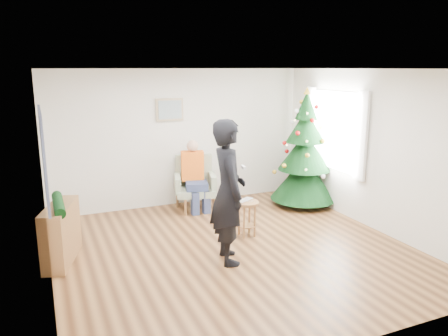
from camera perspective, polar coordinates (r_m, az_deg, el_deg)
name	(u,v)px	position (r m, az deg, el deg)	size (l,w,h in m)	color
floor	(234,250)	(6.53, 1.30, -10.63)	(5.00, 5.00, 0.00)	brown
ceiling	(235,69)	(5.98, 1.43, 12.83)	(5.00, 5.00, 0.00)	white
wall_back	(180,138)	(8.42, -5.76, 3.94)	(5.00, 5.00, 0.00)	silver
wall_front	(351,219)	(4.08, 16.27, -6.39)	(5.00, 5.00, 0.00)	silver
wall_left	(43,182)	(5.59, -22.62, -1.64)	(5.00, 5.00, 0.00)	silver
wall_right	(374,151)	(7.50, 19.00, 2.17)	(5.00, 5.00, 0.00)	silver
window_panel	(335,130)	(8.21, 14.28, 4.77)	(0.04, 1.30, 1.40)	white
curtains	(334,131)	(8.19, 14.12, 4.77)	(0.05, 1.75, 1.50)	white
christmas_tree	(305,153)	(8.47, 10.48, 1.93)	(1.26, 1.26, 2.27)	#3F2816
stool	(247,218)	(6.95, 3.00, -6.58)	(0.38, 0.38, 0.57)	brown
laptop	(247,201)	(6.86, 3.03, -4.30)	(0.31, 0.20, 0.02)	silver
armchair	(195,190)	(8.26, -3.81, -2.84)	(0.87, 0.83, 1.00)	gray
seated_person	(195,175)	(8.13, -3.83, -0.90)	(0.49, 0.65, 1.31)	navy
standing_man	(228,192)	(5.87, 0.55, -3.14)	(0.72, 0.47, 1.97)	black
game_controller	(243,167)	(5.85, 2.56, 0.10)	(0.04, 0.13, 0.04)	white
console	(61,233)	(6.44, -20.51, -8.01)	(0.30, 1.00, 0.80)	brown
garland	(58,204)	(6.31, -20.81, -4.44)	(0.14, 0.14, 0.90)	black
tapestry	(44,156)	(5.83, -22.50, 1.46)	(0.03, 1.50, 1.15)	black
framed_picture	(170,110)	(8.26, -7.10, 7.57)	(0.52, 0.05, 0.42)	tan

